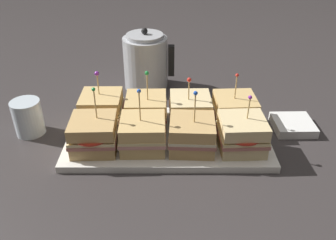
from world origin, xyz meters
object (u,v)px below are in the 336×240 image
Objects in this scene: serving_platter at (168,137)px; sandwich_front_far_left at (94,134)px; sandwich_back_far_left at (102,108)px; sandwich_back_center_left at (146,110)px; sandwich_front_center_right at (192,134)px; sandwich_back_far_right at (235,110)px; sandwich_front_far_right at (242,134)px; sandwich_back_center_right at (190,110)px; sandwich_front_center_left at (143,134)px; napkin_stack at (293,125)px; drinking_glass at (28,117)px; kettle_steel at (146,62)px.

sandwich_front_far_left is at bearing -160.84° from serving_platter.
sandwich_back_center_left reaches higher than sandwich_back_far_left.
sandwich_front_center_right reaches higher than sandwich_back_far_right.
sandwich_back_center_right is (-0.12, 0.12, -0.00)m from sandwich_front_far_right.
sandwich_front_far_left is 1.10× the size of sandwich_back_far_left.
sandwich_back_far_left is at bearing 160.83° from serving_platter.
sandwich_front_far_right is (0.24, -0.00, 0.00)m from sandwich_front_center_left.
sandwich_back_far_left reaches higher than napkin_stack.
sandwich_front_far_right is at bearing -1.10° from sandwich_front_center_left.
sandwich_front_far_right is 0.96× the size of sandwich_back_far_right.
sandwich_front_far_right is 0.37m from sandwich_back_far_left.
sandwich_back_far_left is at bearing 8.51° from drinking_glass.
kettle_steel is at bearing 91.73° from sandwich_front_center_left.
sandwich_front_center_right is 1.07× the size of sandwich_back_far_right.
sandwich_front_center_right is at bearing -27.26° from sandwich_back_far_left.
serving_platter is 0.33m from kettle_steel.
sandwich_front_center_left reaches higher than sandwich_front_center_right.
sandwich_front_center_left reaches higher than sandwich_back_center_right.
serving_platter is 0.37m from drinking_glass.
kettle_steel is 0.49m from napkin_stack.
sandwich_front_far_left is 0.21m from drinking_glass.
sandwich_back_center_left is 1.06× the size of sandwich_back_far_right.
kettle_steel reaches higher than serving_platter.
sandwich_back_far_left reaches higher than sandwich_back_center_right.
sandwich_back_center_left is at bearing -2.68° from sandwich_back_far_left.
sandwich_back_far_right is (0.35, 0.12, -0.00)m from sandwich_front_far_left.
serving_platter is at bearing -19.17° from sandwich_back_far_left.
sandwich_front_far_left is 0.12m from sandwich_back_far_left.
kettle_steel is (-0.25, 0.38, 0.03)m from sandwich_front_far_right.
sandwich_front_center_right is 0.16m from sandwich_back_center_left.
serving_platter is at bearing -162.22° from sandwich_back_far_right.
sandwich_back_center_left is (-0.06, 0.06, 0.05)m from serving_platter.
sandwich_back_center_left is at bearing 88.86° from sandwich_front_center_left.
drinking_glass is at bearing -178.49° from napkin_stack.
kettle_steel is (-0.13, 0.26, 0.03)m from sandwich_back_center_right.
drinking_glass is 0.71m from napkin_stack.
kettle_steel is 2.11× the size of drinking_glass.
sandwich_back_center_left reaches higher than napkin_stack.
sandwich_back_far_right is (0.12, -0.00, -0.00)m from sandwich_back_center_right.
serving_platter is 0.10m from sandwich_front_center_left.
sandwich_back_far_left is 0.73× the size of kettle_steel.
sandwich_front_center_right reaches higher than sandwich_back_far_left.
sandwich_back_far_left is (-0.35, 0.12, 0.00)m from sandwich_front_far_right.
sandwich_front_far_left is 0.12m from sandwich_front_center_left.
sandwich_front_far_right is (0.18, -0.06, 0.05)m from serving_platter.
kettle_steel is at bearing 102.85° from serving_platter.
sandwich_back_far_left is 0.99× the size of sandwich_back_far_right.
napkin_stack reaches higher than serving_platter.
sandwich_back_far_left is at bearing 178.91° from napkin_stack.
sandwich_back_far_left reaches higher than serving_platter.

